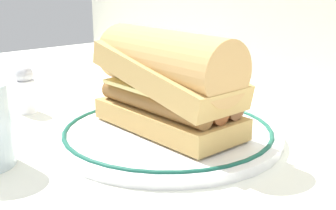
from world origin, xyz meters
TOP-DOWN VIEW (x-y plane):
  - ground_plane at (0.00, 0.00)m, footprint 1.50×1.50m
  - plate at (0.02, 0.01)m, footprint 0.29×0.29m
  - sausage_sandwich at (0.02, 0.01)m, footprint 0.20×0.10m
  - salt_shaker at (-0.20, -0.09)m, footprint 0.03×0.03m

SIDE VIEW (x-z plane):
  - ground_plane at x=0.00m, z-range 0.00..0.00m
  - plate at x=0.02m, z-range 0.00..0.02m
  - salt_shaker at x=-0.20m, z-range 0.00..0.07m
  - sausage_sandwich at x=0.02m, z-range 0.02..0.14m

